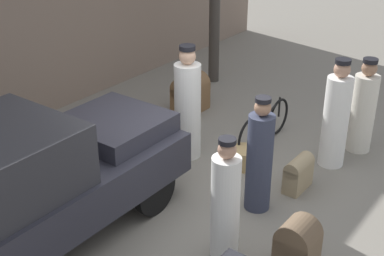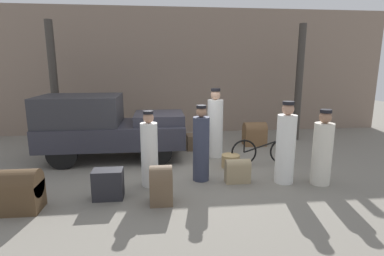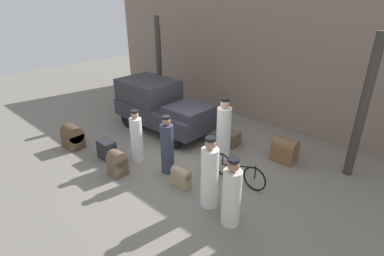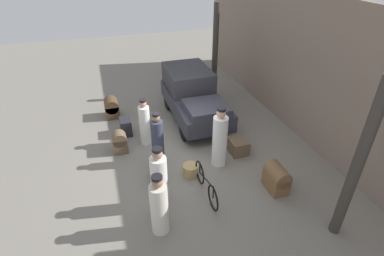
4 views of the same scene
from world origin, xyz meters
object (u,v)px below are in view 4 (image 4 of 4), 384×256
object	(u,v)px
suitcase_tan_flat	(238,146)
trunk_barrel_dark	(156,172)
wicker_basket	(191,170)
trunk_umber_medium	(112,108)
suitcase_black_upright	(277,178)
porter_carrying_trunk	(159,207)
conductor_in_dark_uniform	(158,141)
bicycle	(206,184)
porter_lifting_near_truck	(220,140)
trunk_large_brown	(126,127)
porter_standing_middle	(145,124)
truck	(193,95)
porter_with_bicycle	(159,181)
trunk_wicker_pale	(120,142)

from	to	relation	value
suitcase_tan_flat	trunk_barrel_dark	size ratio (longest dim) A/B	1.24
wicker_basket	trunk_umber_medium	size ratio (longest dim) A/B	0.60
wicker_basket	suitcase_black_upright	size ratio (longest dim) A/B	0.61
porter_carrying_trunk	suitcase_tan_flat	size ratio (longest dim) A/B	2.43
wicker_basket	conductor_in_dark_uniform	size ratio (longest dim) A/B	0.27
porter_carrying_trunk	suitcase_tan_flat	bearing A→B (deg)	127.14
bicycle	wicker_basket	bearing A→B (deg)	-170.78
porter_lifting_near_truck	trunk_large_brown	xyz separation A→B (m)	(-2.50, -2.43, -0.58)
porter_standing_middle	trunk_large_brown	distance (m)	1.05
conductor_in_dark_uniform	trunk_large_brown	bearing A→B (deg)	-158.37
truck	wicker_basket	bearing A→B (deg)	-18.69
porter_carrying_trunk	truck	bearing A→B (deg)	154.45
suitcase_black_upright	trunk_umber_medium	world-z (taller)	trunk_umber_medium
porter_carrying_trunk	trunk_umber_medium	xyz separation A→B (m)	(-5.79, -0.60, -0.35)
wicker_basket	conductor_in_dark_uniform	bearing A→B (deg)	-138.89
conductor_in_dark_uniform	trunk_barrel_dark	world-z (taller)	conductor_in_dark_uniform
porter_lifting_near_truck	trunk_barrel_dark	xyz separation A→B (m)	(0.14, -1.93, -0.59)
truck	wicker_basket	xyz separation A→B (m)	(3.17, -1.07, -0.77)
porter_lifting_near_truck	suitcase_black_upright	size ratio (longest dim) A/B	2.55
trunk_umber_medium	bicycle	bearing A→B (deg)	21.50
wicker_basket	suitcase_black_upright	distance (m)	2.36
bicycle	suitcase_black_upright	xyz separation A→B (m)	(0.37, 1.85, 0.03)
porter_standing_middle	porter_with_bicycle	bearing A→B (deg)	-2.87
suitcase_black_upright	trunk_barrel_dark	bearing A→B (deg)	-114.12
truck	porter_standing_middle	distance (m)	2.35
trunk_barrel_dark	porter_lifting_near_truck	bearing A→B (deg)	94.20
porter_with_bicycle	conductor_in_dark_uniform	bearing A→B (deg)	169.48
trunk_barrel_dark	porter_carrying_trunk	bearing A→B (deg)	-8.28
porter_standing_middle	porter_carrying_trunk	distance (m)	3.63
trunk_wicker_pale	trunk_umber_medium	world-z (taller)	trunk_umber_medium
wicker_basket	trunk_wicker_pale	xyz separation A→B (m)	(-1.73, -1.78, 0.20)
bicycle	porter_standing_middle	distance (m)	3.06
suitcase_tan_flat	porter_standing_middle	bearing A→B (deg)	-117.02
porter_with_bicycle	trunk_large_brown	size ratio (longest dim) A/B	3.09
porter_carrying_trunk	porter_lifting_near_truck	bearing A→B (deg)	130.82
wicker_basket	trunk_large_brown	xyz separation A→B (m)	(-2.73, -1.49, 0.13)
bicycle	conductor_in_dark_uniform	size ratio (longest dim) A/B	1.00
wicker_basket	porter_carrying_trunk	world-z (taller)	porter_carrying_trunk
truck	suitcase_black_upright	world-z (taller)	truck
conductor_in_dark_uniform	trunk_umber_medium	world-z (taller)	conductor_in_dark_uniform
suitcase_tan_flat	trunk_large_brown	bearing A→B (deg)	-123.42
truck	porter_standing_middle	world-z (taller)	truck
porter_standing_middle	suitcase_black_upright	world-z (taller)	porter_standing_middle
wicker_basket	suitcase_black_upright	xyz separation A→B (m)	(1.25, 1.99, 0.21)
bicycle	conductor_in_dark_uniform	xyz separation A→B (m)	(-1.73, -0.88, 0.42)
wicker_basket	trunk_barrel_dark	world-z (taller)	trunk_barrel_dark
suitcase_tan_flat	suitcase_black_upright	xyz separation A→B (m)	(1.85, 0.25, 0.15)
bicycle	porter_carrying_trunk	xyz separation A→B (m)	(0.78, -1.38, 0.39)
suitcase_tan_flat	suitcase_black_upright	bearing A→B (deg)	7.79
porter_standing_middle	trunk_wicker_pale	world-z (taller)	porter_standing_middle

